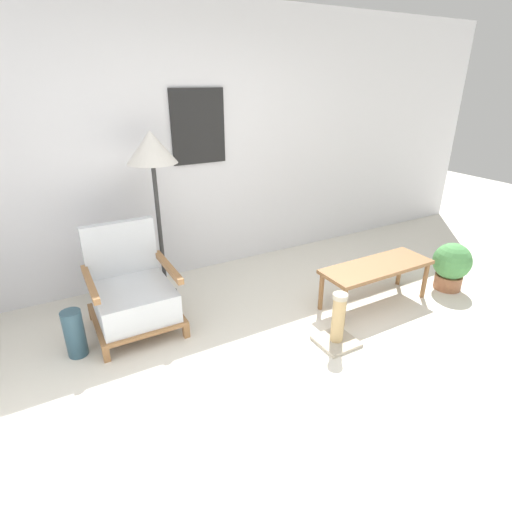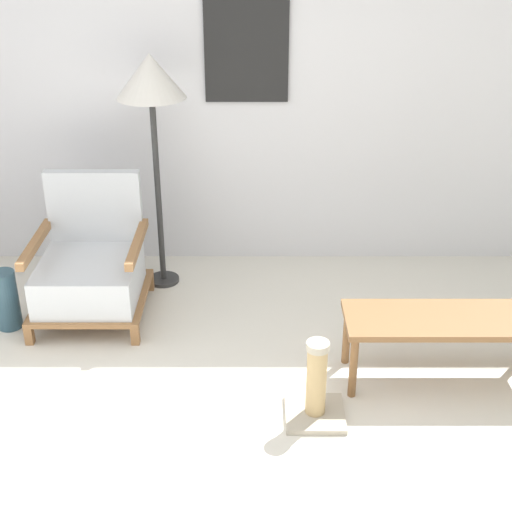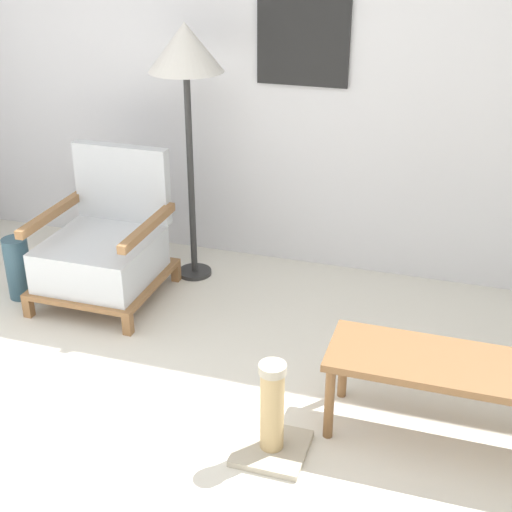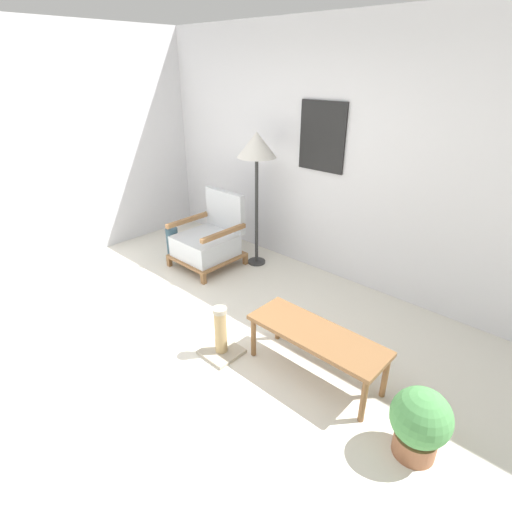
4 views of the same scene
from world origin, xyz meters
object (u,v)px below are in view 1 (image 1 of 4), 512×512
at_px(floor_lamp, 152,154).
at_px(potted_plant, 451,265).
at_px(vase, 75,333).
at_px(coffee_table, 377,270).
at_px(scratching_post, 337,326).
at_px(armchair, 132,293).

xyz_separation_m(floor_lamp, potted_plant, (2.58, -1.30, -1.12)).
bearing_deg(vase, coffee_table, -11.89).
bearing_deg(scratching_post, floor_lamp, 123.09).
distance_m(armchair, vase, 0.55).
height_order(vase, scratching_post, scratching_post).
distance_m(armchair, coffee_table, 2.21).
height_order(armchair, coffee_table, armchair).
bearing_deg(scratching_post, coffee_table, 24.57).
distance_m(coffee_table, vase, 2.65).
relative_size(armchair, floor_lamp, 0.55).
relative_size(coffee_table, potted_plant, 2.25).
bearing_deg(scratching_post, potted_plant, 6.18).
bearing_deg(armchair, scratching_post, -37.89).
distance_m(armchair, scratching_post, 1.73).
xyz_separation_m(vase, scratching_post, (1.86, -0.88, -0.03)).
bearing_deg(floor_lamp, scratching_post, -56.91).
height_order(vase, potted_plant, potted_plant).
distance_m(vase, scratching_post, 2.06).
height_order(floor_lamp, scratching_post, floor_lamp).
relative_size(coffee_table, vase, 2.85).
distance_m(floor_lamp, scratching_post, 2.15).
relative_size(vase, potted_plant, 0.79).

